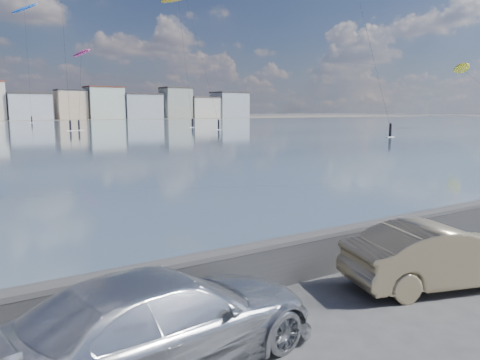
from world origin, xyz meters
name	(u,v)px	position (x,y,z in m)	size (l,w,h in m)	color
ground	(324,352)	(0.00, 0.00, 0.00)	(700.00, 700.00, 0.00)	#333335
seawall	(234,269)	(0.00, 2.70, 0.58)	(400.00, 0.36, 1.08)	#28282B
car_silver	(165,321)	(-2.32, 0.97, 0.74)	(2.08, 5.12, 1.49)	silver
car_champagne	(440,255)	(4.08, 0.72, 0.70)	(1.48, 4.23, 1.39)	tan
kitesurfer_5	(178,0)	(42.30, 91.98, 27.57)	(7.35, 10.70, 29.05)	#BF8C19
kitesurfer_7	(25,10)	(21.01, 153.53, 33.50)	(8.02, 14.48, 36.41)	blue
kitesurfer_12	(81,55)	(21.04, 92.71, 14.73)	(5.58, 12.68, 16.11)	#E5338C
kitesurfer_19	(462,69)	(88.65, 53.14, 12.26)	(9.57, 19.68, 13.51)	yellow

